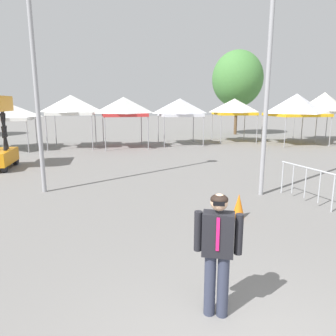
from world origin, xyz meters
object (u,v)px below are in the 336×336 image
object	(u,v)px
person_foreground	(218,247)
canopy_tent_behind_right	(234,107)
canopy_tent_right_of_center	(180,107)
canopy_tent_far_left	(71,105)
canopy_tent_behind_left	(2,111)
tree_behind_tents_right	(237,79)
light_pole_opposite_side	(270,49)
light_pole_near_lift	(30,18)
canopy_tent_behind_center	(324,103)
canopy_tent_left_of_center	(296,105)
crowd_barrier_near_person	(306,177)
traffic_cone_lot_center	(239,206)
canopy_tent_far_right	(124,107)

from	to	relation	value
person_foreground	canopy_tent_behind_right	bearing A→B (deg)	67.77
canopy_tent_right_of_center	canopy_tent_far_left	bearing A→B (deg)	-178.09
canopy_tent_behind_left	canopy_tent_right_of_center	world-z (taller)	canopy_tent_right_of_center
canopy_tent_behind_right	tree_behind_tents_right	distance (m)	6.27
light_pole_opposite_side	light_pole_near_lift	bearing A→B (deg)	167.41
light_pole_opposite_side	tree_behind_tents_right	size ratio (longest dim) A/B	1.03
canopy_tent_far_left	tree_behind_tents_right	xyz separation A→B (m)	(14.08, 6.49, 2.29)
canopy_tent_behind_center	light_pole_near_lift	xyz separation A→B (m)	(-18.67, -11.64, 2.52)
canopy_tent_right_of_center	canopy_tent_behind_center	bearing A→B (deg)	2.28
canopy_tent_left_of_center	crowd_barrier_near_person	bearing A→B (deg)	-120.30
canopy_tent_behind_center	light_pole_near_lift	bearing A→B (deg)	-148.06
canopy_tent_behind_left	light_pole_opposite_side	xyz separation A→B (m)	(11.45, -12.13, 2.04)
light_pole_opposite_side	crowd_barrier_near_person	xyz separation A→B (m)	(0.96, -0.91, -3.76)
canopy_tent_behind_left	light_pole_near_lift	bearing A→B (deg)	-67.34
canopy_tent_right_of_center	crowd_barrier_near_person	xyz separation A→B (m)	(0.93, -13.66, -1.87)
light_pole_near_lift	tree_behind_tents_right	world-z (taller)	light_pole_near_lift
traffic_cone_lot_center	canopy_tent_behind_right	bearing A→B (deg)	68.91
canopy_tent_far_right	canopy_tent_left_of_center	size ratio (longest dim) A/B	0.93
person_foreground	canopy_tent_behind_center	bearing A→B (deg)	51.16
light_pole_near_lift	traffic_cone_lot_center	xyz separation A→B (m)	(5.50, -3.41, -5.13)
person_foreground	traffic_cone_lot_center	distance (m)	4.07
canopy_tent_far_right	canopy_tent_far_left	bearing A→B (deg)	171.25
traffic_cone_lot_center	crowd_barrier_near_person	bearing A→B (deg)	20.28
canopy_tent_left_of_center	traffic_cone_lot_center	bearing A→B (deg)	-126.12
person_foreground	traffic_cone_lot_center	bearing A→B (deg)	63.01
canopy_tent_behind_center	person_foreground	size ratio (longest dim) A/B	2.10
canopy_tent_behind_right	canopy_tent_left_of_center	xyz separation A→B (m)	(3.83, -2.09, 0.14)
person_foreground	tree_behind_tents_right	bearing A→B (deg)	67.47
canopy_tent_left_of_center	canopy_tent_behind_center	xyz separation A→B (m)	(3.35, 1.59, 0.15)
canopy_tent_left_of_center	canopy_tent_behind_left	bearing A→B (deg)	178.51
light_pole_opposite_side	canopy_tent_far_left	bearing A→B (deg)	120.34
light_pole_near_lift	tree_behind_tents_right	size ratio (longest dim) A/B	1.28
canopy_tent_right_of_center	canopy_tent_behind_right	world-z (taller)	canopy_tent_behind_right
canopy_tent_behind_right	person_foreground	size ratio (longest dim) A/B	1.83
tree_behind_tents_right	traffic_cone_lot_center	world-z (taller)	tree_behind_tents_right
canopy_tent_behind_right	tree_behind_tents_right	xyz separation A→B (m)	(2.31, 5.29, 2.45)
canopy_tent_far_right	canopy_tent_right_of_center	size ratio (longest dim) A/B	1.02
canopy_tent_behind_left	canopy_tent_behind_center	bearing A→B (deg)	2.67
canopy_tent_behind_right	canopy_tent_right_of_center	bearing A→B (deg)	-167.74
canopy_tent_behind_left	person_foreground	distance (m)	19.37
canopy_tent_far_right	tree_behind_tents_right	distance (m)	13.00
canopy_tent_right_of_center	canopy_tent_left_of_center	bearing A→B (deg)	-7.78
canopy_tent_behind_center	light_pole_opposite_side	size ratio (longest dim) A/B	0.47
person_foreground	traffic_cone_lot_center	size ratio (longest dim) A/B	2.78
canopy_tent_left_of_center	person_foreground	xyz separation A→B (m)	(-11.64, -17.03, -1.76)
canopy_tent_behind_left	canopy_tent_far_left	world-z (taller)	canopy_tent_far_left
canopy_tent_far_left	canopy_tent_left_of_center	xyz separation A→B (m)	(15.60, -0.88, -0.01)
canopy_tent_left_of_center	person_foreground	world-z (taller)	canopy_tent_left_of_center
canopy_tent_far_left	canopy_tent_behind_center	bearing A→B (deg)	2.14
canopy_tent_behind_right	canopy_tent_behind_left	bearing A→B (deg)	-174.34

